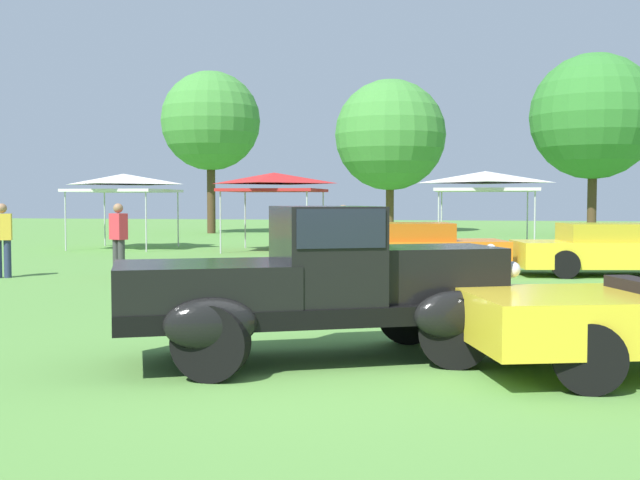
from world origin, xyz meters
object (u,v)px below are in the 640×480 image
spectator_between_cars (119,237)px  canopy_tent_center_field (274,181)px  canopy_tent_left_field (124,182)px  canopy_tent_right_field (485,180)px  show_car_yellow (613,250)px  show_car_orange (419,249)px  spectator_by_row (2,238)px  feature_pickup_truck (318,282)px  spectator_near_truck (343,254)px

spectator_between_cars → canopy_tent_center_field: size_ratio=0.52×
canopy_tent_left_field → canopy_tent_right_field: 12.78m
show_car_yellow → canopy_tent_right_field: bearing=111.6°
show_car_orange → canopy_tent_right_field: (1.72, 7.34, 1.82)m
show_car_yellow → canopy_tent_right_field: (-2.77, 7.00, 1.82)m
show_car_yellow → canopy_tent_left_field: canopy_tent_left_field is taller
spectator_by_row → canopy_tent_left_field: size_ratio=0.51×
feature_pickup_truck → show_car_yellow: bearing=65.1°
spectator_near_truck → canopy_tent_left_field: bearing=126.1°
canopy_tent_center_field → show_car_orange: bearing=-53.2°
canopy_tent_center_field → canopy_tent_left_field: bearing=177.2°
show_car_orange → spectator_near_truck: size_ratio=2.54×
spectator_by_row → canopy_tent_center_field: canopy_tent_center_field is taller
canopy_tent_center_field → spectator_between_cars: bearing=-98.2°
spectator_by_row → canopy_tent_center_field: (3.82, 10.04, 1.51)m
feature_pickup_truck → spectator_between_cars: feature_pickup_truck is taller
spectator_by_row → canopy_tent_left_field: canopy_tent_left_field is taller
show_car_yellow → spectator_near_truck: (-5.31, -6.86, 0.31)m
show_car_orange → canopy_tent_left_field: size_ratio=1.30×
show_car_yellow → spectator_by_row: size_ratio=2.81×
spectator_between_cars → spectator_near_truck: bearing=-36.7°
canopy_tent_left_field → canopy_tent_center_field: same height
show_car_orange → canopy_tent_center_field: 9.21m
spectator_between_cars → feature_pickup_truck: bearing=-52.9°
spectator_between_cars → canopy_tent_left_field: (-4.32, 9.61, 1.51)m
show_car_yellow → spectator_between_cars: (-11.23, -2.45, 0.31)m
feature_pickup_truck → spectator_between_cars: size_ratio=2.66×
feature_pickup_truck → canopy_tent_left_field: size_ratio=1.36×
show_car_orange → spectator_near_truck: bearing=-97.2°
spectator_by_row → show_car_yellow: bearing=13.0°
show_car_yellow → spectator_near_truck: size_ratio=2.81×
spectator_near_truck → spectator_by_row: bearing=156.2°
feature_pickup_truck → spectator_near_truck: feature_pickup_truck is taller
show_car_yellow → spectator_by_row: (-13.71, -3.16, 0.31)m
spectator_near_truck → spectator_between_cars: same height
show_car_yellow → canopy_tent_center_field: bearing=145.2°
spectator_near_truck → canopy_tent_right_field: size_ratio=0.52×
canopy_tent_left_field → spectator_near_truck: bearing=-53.9°
spectator_between_cars → canopy_tent_right_field: canopy_tent_right_field is taller
feature_pickup_truck → spectator_near_truck: (-0.33, 3.85, 0.05)m
feature_pickup_truck → canopy_tent_right_field: 17.92m
spectator_between_cars → canopy_tent_right_field: (8.46, 9.45, 1.51)m
spectator_by_row → canopy_tent_right_field: size_ratio=0.52×
show_car_orange → spectator_by_row: size_ratio=2.54×
show_car_yellow → spectator_near_truck: spectator_near_truck is taller
spectator_near_truck → canopy_tent_center_field: bearing=108.4°
feature_pickup_truck → spectator_by_row: size_ratio=2.66×
spectator_near_truck → spectator_between_cars: size_ratio=1.00×
show_car_orange → spectator_between_cars: 7.07m
spectator_near_truck → canopy_tent_center_field: 14.57m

